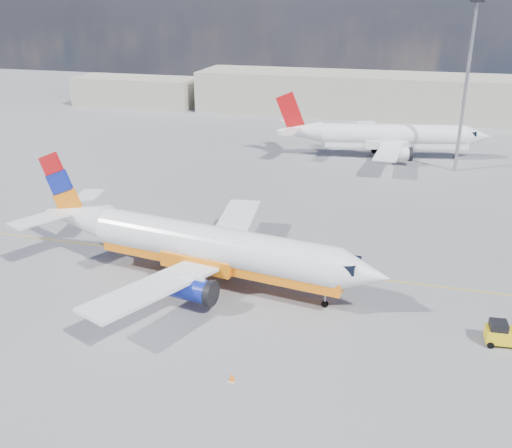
% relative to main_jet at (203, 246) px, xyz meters
% --- Properties ---
extents(ground, '(240.00, 240.00, 0.00)m').
position_rel_main_jet_xyz_m(ground, '(2.61, 1.25, -3.26)').
color(ground, slate).
rests_on(ground, ground).
extents(taxi_line, '(70.00, 0.15, 0.01)m').
position_rel_main_jet_xyz_m(taxi_line, '(2.61, 4.25, -3.25)').
color(taxi_line, gold).
rests_on(taxi_line, ground).
extents(terminal_main, '(70.00, 14.00, 8.00)m').
position_rel_main_jet_xyz_m(terminal_main, '(7.61, 76.25, 0.74)').
color(terminal_main, '#ABA593').
rests_on(terminal_main, ground).
extents(terminal_annex, '(26.00, 10.00, 6.00)m').
position_rel_main_jet_xyz_m(terminal_annex, '(-42.39, 73.25, -0.26)').
color(terminal_annex, '#ABA593').
rests_on(terminal_annex, ground).
extents(main_jet, '(32.33, 25.22, 9.77)m').
position_rel_main_jet_xyz_m(main_jet, '(0.00, 0.00, 0.00)').
color(main_jet, white).
rests_on(main_jet, ground).
extents(second_jet, '(31.51, 24.36, 9.51)m').
position_rel_main_jet_xyz_m(second_jet, '(12.18, 44.25, -0.09)').
color(second_jet, white).
rests_on(second_jet, ground).
extents(gse_tug, '(2.55, 1.68, 1.75)m').
position_rel_main_jet_xyz_m(gse_tug, '(23.18, -3.36, -2.43)').
color(gse_tug, black).
rests_on(gse_tug, ground).
extents(traffic_cone, '(0.43, 0.43, 0.60)m').
position_rel_main_jet_xyz_m(traffic_cone, '(6.35, -12.19, -2.96)').
color(traffic_cone, white).
rests_on(traffic_cone, ground).
extents(floodlight_mast, '(1.62, 1.62, 22.16)m').
position_rel_main_jet_xyz_m(floodlight_mast, '(22.01, 39.77, 10.03)').
color(floodlight_mast, '#9E9DA5').
rests_on(floodlight_mast, ground).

